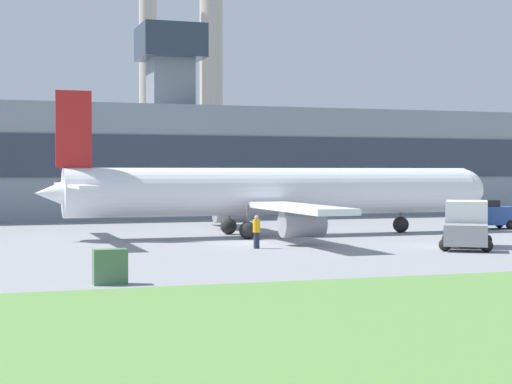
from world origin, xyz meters
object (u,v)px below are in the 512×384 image
(pushback_tug, at_px, (488,216))
(ground_crew_person, at_px, (257,232))
(airplane, at_px, (272,193))
(baggage_truck, at_px, (466,225))

(pushback_tug, height_order, ground_crew_person, pushback_tug)
(airplane, distance_m, baggage_truck, 14.23)
(baggage_truck, bearing_deg, pushback_tug, 52.57)
(airplane, distance_m, ground_crew_person, 9.66)
(ground_crew_person, bearing_deg, airplane, 65.55)
(airplane, height_order, ground_crew_person, airplane)
(pushback_tug, xyz_separation_m, ground_crew_person, (-21.67, -10.01, -0.04))
(pushback_tug, xyz_separation_m, baggage_truck, (-10.24, -13.37, 0.30))
(airplane, xyz_separation_m, ground_crew_person, (-3.92, -8.61, -1.93))
(pushback_tug, relative_size, ground_crew_person, 2.25)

